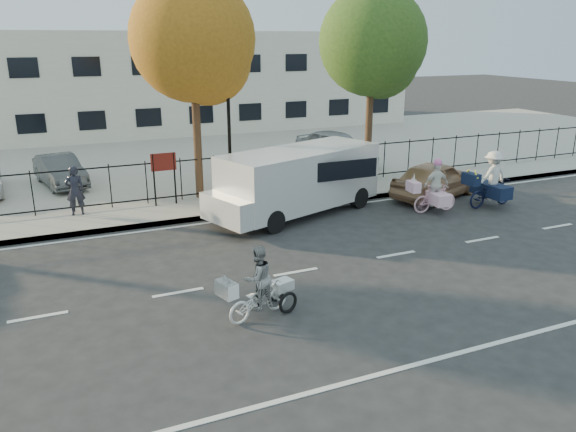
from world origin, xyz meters
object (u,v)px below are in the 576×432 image
gold_sedan (436,179)px  pedestrian (75,190)px  bull_bike (491,185)px  white_van (297,179)px  lot_car_c (60,171)px  lot_car_d (336,147)px  zebra_trike (258,290)px  unicorn_bike (435,193)px  lamppost (229,115)px

gold_sedan → pedestrian: pedestrian is taller
bull_bike → gold_sedan: (-1.01, 1.71, -0.10)m
white_van → gold_sedan: (5.51, -0.22, -0.52)m
lot_car_c → lot_car_d: size_ratio=0.83×
zebra_trike → lot_car_c: zebra_trike is taller
unicorn_bike → bull_bike: 2.22m
unicorn_bike → gold_sedan: size_ratio=0.46×
lamppost → pedestrian: (-5.24, 0.00, -2.15)m
zebra_trike → lot_car_d: bearing=-51.7°
unicorn_bike → zebra_trike: bearing=124.8°
lamppost → white_van: 3.37m
unicorn_bike → lot_car_d: 7.73m
lot_car_c → zebra_trike: bearing=-87.9°
bull_bike → pedestrian: size_ratio=1.31×
white_van → lot_car_d: 7.63m
lot_car_c → lamppost: bearing=-50.1°
lot_car_c → gold_sedan: bearing=-40.8°
lot_car_d → lamppost: bearing=-164.3°
unicorn_bike → gold_sedan: (1.19, 1.48, 0.00)m
gold_sedan → bull_bike: bearing=-169.3°
pedestrian → lot_car_c: 4.28m
zebra_trike → bull_bike: bearing=-84.2°
zebra_trike → bull_bike: (10.26, 4.41, 0.17)m
lot_car_d → gold_sedan: bearing=-97.5°
lamppost → lot_car_d: lamppost is taller
pedestrian → lamppost: bearing=177.8°
unicorn_bike → pedestrian: 11.81m
white_van → lot_car_c: white_van is taller
unicorn_bike → lot_car_c: bearing=59.0°
unicorn_bike → lot_car_c: (-11.41, 8.26, 0.06)m
lamppost → lot_car_c: (-5.54, 4.27, -2.37)m
lamppost → unicorn_bike: bearing=-34.3°
lot_car_d → lot_car_c: bearing=162.2°
bull_bike → lot_car_c: bearing=54.5°
lamppost → gold_sedan: (7.07, -2.52, -2.43)m
white_van → pedestrian: (-6.79, 2.30, -0.24)m
lamppost → lot_car_c: size_ratio=1.21×
lamppost → lot_car_d: bearing=30.8°
unicorn_bike → lot_car_d: size_ratio=0.43×
zebra_trike → gold_sedan: 11.09m
gold_sedan → lot_car_c: (-12.61, 6.78, 0.06)m
white_van → bull_bike: bearing=-35.6°
lamppost → zebra_trike: 9.25m
unicorn_bike → white_van: white_van is taller
zebra_trike → white_van: bearing=-48.0°
bull_bike → white_van: bearing=70.0°
lamppost → unicorn_bike: 7.51m
gold_sedan → pedestrian: (-12.30, 2.52, 0.28)m
gold_sedan → lot_car_d: 6.29m
pedestrian → lot_car_d: size_ratio=0.38×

